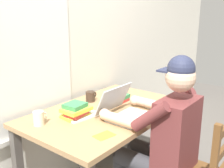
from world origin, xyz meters
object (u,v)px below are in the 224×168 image
Objects in this scene: desk at (106,122)px; landscape_photo_print at (104,135)px; laptop at (124,110)px; coffee_mug_white at (39,118)px; seated_person at (162,134)px; book_stack_main at (76,111)px; coffee_mug_dark at (91,96)px; book_stack_side at (119,98)px; computer_mouse at (149,107)px.

desk is 0.45m from landscape_photo_print.
laptop is 2.98× the size of coffee_mug_white.
seated_person reaches higher than desk.
desk is at bearing -20.53° from coffee_mug_white.
book_stack_main is 0.37m from landscape_photo_print.
coffee_mug_dark is at bearing 77.07° from laptop.
book_stack_main is at bearing -22.71° from coffee_mug_white.
landscape_photo_print is at bearing -71.90° from coffee_mug_white.
coffee_mug_dark reaches higher than desk.
book_stack_side is (0.48, -0.03, -0.02)m from book_stack_main.
seated_person is at bearing -82.53° from laptop.
coffee_mug_dark is 0.37m from book_stack_main.
book_stack_side is at bearing -52.77° from coffee_mug_dark.
landscape_photo_print is (-0.37, 0.21, 0.07)m from seated_person.
laptop is at bearing -48.31° from book_stack_main.
seated_person reaches higher than book_stack_side.
coffee_mug_white is 0.97× the size of coffee_mug_dark.
coffee_mug_white is 0.74m from book_stack_side.
coffee_mug_white is at bearing 128.09° from seated_person.
laptop is 0.43m from coffee_mug_dark.
landscape_photo_print is at bearing -130.02° from coffee_mug_dark.
book_stack_main is at bearing 131.69° from laptop.
coffee_mug_white is (-0.73, 0.43, 0.03)m from computer_mouse.
desk is 0.24m from laptop.
laptop is 1.60× the size of book_stack_main.
desk is 9.78× the size of landscape_photo_print.
coffee_mug_dark is (0.08, 0.24, 0.15)m from desk.
seated_person is 7.08× the size of book_stack_side.
computer_mouse is 0.29m from book_stack_side.
laptop reaches higher than coffee_mug_dark.
seated_person is at bearing -19.92° from landscape_photo_print.
seated_person is 10.89× the size of coffee_mug_dark.
landscape_photo_print is (-0.35, -0.27, 0.10)m from desk.
coffee_mug_dark is at bearing 59.42° from landscape_photo_print.
coffee_mug_dark is 0.88× the size of landscape_photo_print.
computer_mouse is (0.22, 0.23, 0.08)m from seated_person.
desk is 3.85× the size of laptop.
coffee_mug_white is 0.27m from book_stack_main.
book_stack_side is (0.24, 0.23, -0.02)m from laptop.
desk is 0.55m from coffee_mug_white.
desk is at bearing -18.31° from book_stack_main.
coffee_mug_white reaches higher than book_stack_side.
book_stack_side is (-0.01, 0.29, 0.01)m from computer_mouse.
book_stack_main reaches higher than book_stack_side.
landscape_photo_print is (-0.10, -0.35, -0.05)m from book_stack_main.
landscape_photo_print is at bearing -177.45° from computer_mouse.
desk is at bearing -108.61° from coffee_mug_dark.
laptop reaches higher than computer_mouse.
book_stack_main is (-0.27, 0.56, 0.12)m from seated_person.
coffee_mug_white is 0.85× the size of landscape_photo_print.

